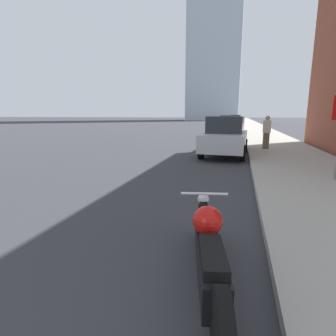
{
  "coord_description": "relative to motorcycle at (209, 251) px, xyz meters",
  "views": [
    {
      "loc": [
        3.13,
        2.25,
        1.8
      ],
      "look_at": [
        1.5,
        8.23,
        0.54
      ],
      "focal_mm": 28.0,
      "sensor_mm": 36.0,
      "label": 1
    }
  ],
  "objects": [
    {
      "name": "sidewalk",
      "position": [
        2.37,
        35.21,
        -0.32
      ],
      "size": [
        3.39,
        240.0,
        0.15
      ],
      "color": "#9E998E",
      "rests_on": "ground_plane"
    },
    {
      "name": "motorcycle",
      "position": [
        0.0,
        0.0,
        0.0
      ],
      "size": [
        0.79,
        2.53,
        0.8
      ],
      "rotation": [
        0.0,
        0.0,
        0.2
      ],
      "color": "black",
      "rests_on": "ground_plane"
    },
    {
      "name": "parked_car_silver",
      "position": [
        -0.36,
        9.57,
        0.46
      ],
      "size": [
        2.03,
        4.54,
        1.74
      ],
      "rotation": [
        0.0,
        0.0,
        -0.05
      ],
      "color": "#BCBCC1",
      "rests_on": "ground_plane"
    },
    {
      "name": "parked_car_green",
      "position": [
        -0.7,
        21.31,
        0.47
      ],
      "size": [
        2.02,
        4.13,
        1.76
      ],
      "rotation": [
        0.0,
        0.0,
        0.04
      ],
      "color": "#1E6B33",
      "rests_on": "ground_plane"
    },
    {
      "name": "parked_car_yellow",
      "position": [
        -0.55,
        31.97,
        0.44
      ],
      "size": [
        2.07,
        4.05,
        1.68
      ],
      "rotation": [
        0.0,
        0.0,
        -0.04
      ],
      "color": "gold",
      "rests_on": "ground_plane"
    },
    {
      "name": "parked_car_red",
      "position": [
        -0.61,
        43.44,
        0.51
      ],
      "size": [
        2.24,
        4.46,
        1.82
      ],
      "rotation": [
        0.0,
        0.0,
        0.08
      ],
      "color": "red",
      "rests_on": "ground_plane"
    },
    {
      "name": "parked_car_blue",
      "position": [
        -0.59,
        55.9,
        0.44
      ],
      "size": [
        2.1,
        4.47,
        1.72
      ],
      "rotation": [
        0.0,
        0.0,
        -0.08
      ],
      "color": "#1E3899",
      "rests_on": "ground_plane"
    },
    {
      "name": "pedestrian",
      "position": [
        1.53,
        11.31,
        0.58
      ],
      "size": [
        0.36,
        0.23,
        1.63
      ],
      "color": "brown",
      "rests_on": "sidewalk"
    }
  ]
}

